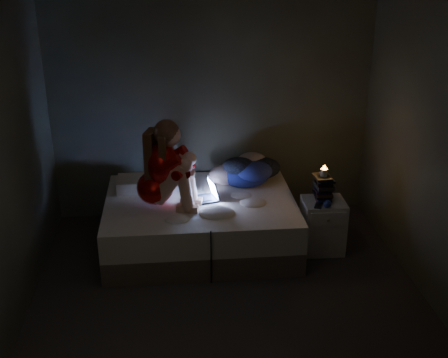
{
  "coord_description": "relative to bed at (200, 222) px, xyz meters",
  "views": [
    {
      "loc": [
        -0.46,
        -4.24,
        3.04
      ],
      "look_at": [
        0.05,
        1.0,
        0.8
      ],
      "focal_mm": 45.29,
      "sensor_mm": 36.0,
      "label": 1
    }
  ],
  "objects": [
    {
      "name": "woman",
      "position": [
        -0.45,
        -0.1,
        0.73
      ],
      "size": [
        0.65,
        0.51,
        0.92
      ],
      "primitive_type": null,
      "rotation": [
        0.0,
        0.0,
        -0.26
      ],
      "color": "#990C09",
      "rests_on": "bed"
    },
    {
      "name": "clothes_pile",
      "position": [
        0.52,
        0.35,
        0.44
      ],
      "size": [
        0.67,
        0.59,
        0.34
      ],
      "primitive_type": null,
      "rotation": [
        0.0,
        0.0,
        0.26
      ],
      "color": "navy",
      "rests_on": "bed"
    },
    {
      "name": "blue_orb",
      "position": [
        1.25,
        -0.38,
        0.34
      ],
      "size": [
        0.08,
        0.08,
        0.08
      ],
      "primitive_type": "sphere",
      "color": "navy",
      "rests_on": "nightstand"
    },
    {
      "name": "book_stack",
      "position": [
        1.25,
        -0.2,
        0.44
      ],
      "size": [
        0.19,
        0.25,
        0.29
      ],
      "primitive_type": null,
      "color": "black",
      "rests_on": "nightstand"
    },
    {
      "name": "candle",
      "position": [
        1.25,
        -0.2,
        0.63
      ],
      "size": [
        0.07,
        0.07,
        0.08
      ],
      "primitive_type": "cylinder",
      "color": "beige",
      "rests_on": "book_stack"
    },
    {
      "name": "nightstand",
      "position": [
        1.27,
        -0.23,
        0.01
      ],
      "size": [
        0.43,
        0.38,
        0.57
      ],
      "primitive_type": "cube",
      "rotation": [
        0.0,
        0.0,
        -0.02
      ],
      "color": "silver",
      "rests_on": "ground"
    },
    {
      "name": "laptop",
      "position": [
        0.01,
        -0.04,
        0.39
      ],
      "size": [
        0.39,
        0.32,
        0.24
      ],
      "primitive_type": null,
      "rotation": [
        0.0,
        0.0,
        0.28
      ],
      "color": "black",
      "rests_on": "bed"
    },
    {
      "name": "ceiling",
      "position": [
        0.19,
        -1.1,
        2.34
      ],
      "size": [
        3.6,
        3.8,
        0.02
      ],
      "primitive_type": "cube",
      "color": "silver",
      "rests_on": "ground"
    },
    {
      "name": "pillow",
      "position": [
        -0.64,
        0.31,
        0.34
      ],
      "size": [
        0.47,
        0.33,
        0.13
      ],
      "primitive_type": "cube",
      "color": "white",
      "rests_on": "bed"
    },
    {
      "name": "bed",
      "position": [
        0.0,
        0.0,
        0.0
      ],
      "size": [
        1.96,
        1.47,
        0.54
      ],
      "primitive_type": null,
      "color": "beige",
      "rests_on": "ground"
    },
    {
      "name": "wall_back",
      "position": [
        0.19,
        0.81,
        1.03
      ],
      "size": [
        3.6,
        0.02,
        2.6
      ],
      "primitive_type": "cube",
      "color": "#393A37",
      "rests_on": "ground"
    },
    {
      "name": "wall_right",
      "position": [
        2.0,
        -1.1,
        1.03
      ],
      "size": [
        0.02,
        3.8,
        2.6
      ],
      "primitive_type": "cube",
      "color": "#393A37",
      "rests_on": "ground"
    },
    {
      "name": "phone",
      "position": [
        1.18,
        -0.34,
        0.3
      ],
      "size": [
        0.12,
        0.16,
        0.01
      ],
      "primitive_type": "cube",
      "rotation": [
        0.0,
        0.0,
        -0.38
      ],
      "color": "black",
      "rests_on": "nightstand"
    },
    {
      "name": "wall_left",
      "position": [
        -1.62,
        -1.1,
        1.03
      ],
      "size": [
        0.02,
        3.8,
        2.6
      ],
      "primitive_type": "cube",
      "color": "#393A37",
      "rests_on": "ground"
    },
    {
      "name": "wall_front",
      "position": [
        0.19,
        -3.01,
        1.03
      ],
      "size": [
        3.6,
        0.02,
        2.6
      ],
      "primitive_type": "cube",
      "color": "#393A37",
      "rests_on": "ground"
    },
    {
      "name": "floor",
      "position": [
        0.19,
        -1.1,
        -0.28
      ],
      "size": [
        3.6,
        3.8,
        0.02
      ],
      "primitive_type": "cube",
      "color": "#292726",
      "rests_on": "ground"
    }
  ]
}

